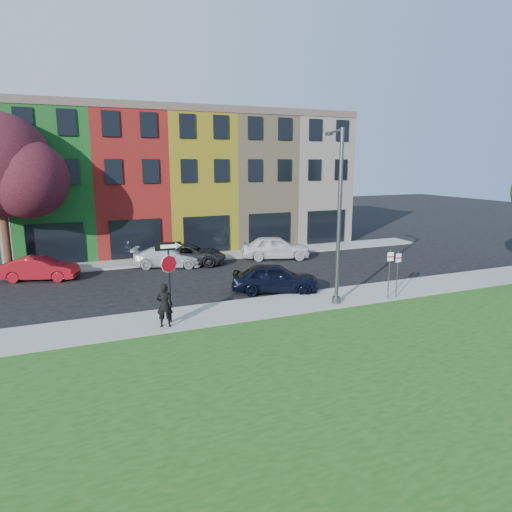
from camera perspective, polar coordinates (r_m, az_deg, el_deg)
name	(u,v)px	position (r m, az deg, el deg)	size (l,w,h in m)	color
ground	(322,327)	(19.05, 8.25, -8.76)	(120.00, 120.00, 0.00)	black
sidewalk_near	(326,300)	(22.45, 8.70, -5.43)	(40.00, 3.00, 0.12)	gray
sidewalk_far	(170,260)	(31.57, -10.75, -0.49)	(40.00, 2.40, 0.12)	gray
rowhouse_block	(156,183)	(37.08, -12.34, 8.92)	(30.00, 10.12, 10.00)	beige
stop_sign	(169,266)	(18.75, -10.83, -1.23)	(1.05, 0.12, 3.35)	black
man	(165,305)	(18.63, -11.36, -6.04)	(0.76, 0.62, 1.79)	black
sedan_near	(275,278)	(23.47, 2.42, -2.77)	(4.79, 3.39, 1.51)	black
parked_car_red	(40,268)	(28.65, -25.39, -1.41)	(4.36, 2.65, 1.36)	maroon
parked_car_silver	(168,257)	(29.71, -10.94, -0.12)	(4.77, 3.21, 1.28)	#B9B9BE
parked_car_dark	(188,255)	(30.07, -8.48, 0.19)	(5.38, 3.78, 1.36)	black
parked_car_white	(276,247)	(31.59, 2.48, 1.09)	(5.08, 3.20, 1.61)	silver
street_lamp	(338,217)	(21.19, 10.19, 4.79)	(0.97, 2.52, 7.96)	#4B4E51
parking_sign_a	(390,269)	(22.77, 16.35, -1.51)	(0.32, 0.10, 2.40)	#4B4E51
parking_sign_b	(398,269)	(23.10, 17.29, -1.54)	(0.32, 0.09, 2.28)	#4B4E51
tree_purple	(1,168)	(30.66, -29.29, 9.57)	(7.29, 6.38, 9.33)	black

